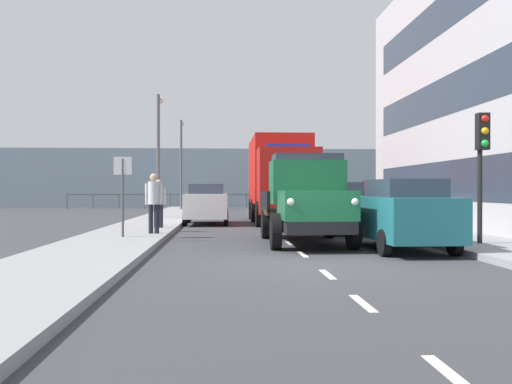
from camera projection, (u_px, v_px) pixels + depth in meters
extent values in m
plane|color=#38383D|center=(269.00, 227.00, 22.08)|extent=(80.00, 80.00, 0.00)
cube|color=gray|center=(386.00, 224.00, 22.35)|extent=(2.56, 44.70, 0.15)
cube|color=gray|center=(149.00, 225.00, 21.80)|extent=(2.56, 44.70, 0.15)
cube|color=silver|center=(453.00, 376.00, 4.33)|extent=(0.12, 1.10, 0.01)
cube|color=silver|center=(363.00, 303.00, 7.14)|extent=(0.12, 1.10, 0.01)
cube|color=silver|center=(327.00, 274.00, 9.57)|extent=(0.12, 1.10, 0.01)
cube|color=silver|center=(303.00, 254.00, 12.53)|extent=(0.12, 1.10, 0.01)
cube|color=silver|center=(289.00, 243.00, 15.17)|extent=(0.12, 1.10, 0.01)
cube|color=silver|center=(281.00, 236.00, 17.47)|extent=(0.12, 1.10, 0.01)
cube|color=silver|center=(273.00, 230.00, 19.95)|extent=(0.12, 1.10, 0.01)
cube|color=silver|center=(268.00, 226.00, 22.19)|extent=(0.12, 1.10, 0.01)
cube|color=silver|center=(264.00, 223.00, 24.70)|extent=(0.12, 1.10, 0.01)
cube|color=silver|center=(260.00, 220.00, 27.00)|extent=(0.12, 1.10, 0.01)
cube|color=silver|center=(257.00, 217.00, 29.42)|extent=(0.12, 1.10, 0.01)
cube|color=silver|center=(255.00, 215.00, 31.99)|extent=(0.12, 1.10, 0.01)
cube|color=silver|center=(252.00, 213.00, 34.71)|extent=(0.12, 1.10, 0.01)
cube|color=silver|center=(250.00, 212.00, 37.05)|extent=(0.12, 1.10, 0.01)
cube|color=silver|center=(249.00, 210.00, 39.65)|extent=(0.12, 1.10, 0.01)
cube|color=#2D3847|center=(449.00, 181.00, 19.27)|extent=(0.08, 15.68, 1.40)
cube|color=#2D3847|center=(449.00, 95.00, 19.26)|extent=(0.08, 15.68, 1.40)
cube|color=#2D3847|center=(450.00, 9.00, 19.25)|extent=(0.08, 15.68, 1.40)
cube|color=gray|center=(245.00, 178.00, 47.38)|extent=(80.00, 0.80, 5.00)
cylinder|color=#4C5156|center=(419.00, 201.00, 44.61)|extent=(0.08, 0.08, 1.20)
cylinder|color=#4C5156|center=(395.00, 201.00, 44.49)|extent=(0.08, 0.08, 1.20)
cylinder|color=#4C5156|center=(371.00, 201.00, 44.37)|extent=(0.08, 0.08, 1.20)
cylinder|color=#4C5156|center=(346.00, 201.00, 44.26)|extent=(0.08, 0.08, 1.20)
cylinder|color=#4C5156|center=(321.00, 201.00, 44.14)|extent=(0.08, 0.08, 1.20)
cylinder|color=#4C5156|center=(296.00, 201.00, 44.02)|extent=(0.08, 0.08, 1.20)
cylinder|color=#4C5156|center=(271.00, 201.00, 43.91)|extent=(0.08, 0.08, 1.20)
cylinder|color=#4C5156|center=(246.00, 201.00, 43.79)|extent=(0.08, 0.08, 1.20)
cylinder|color=#4C5156|center=(221.00, 201.00, 43.67)|extent=(0.08, 0.08, 1.20)
cylinder|color=#4C5156|center=(196.00, 201.00, 43.56)|extent=(0.08, 0.08, 1.20)
cylinder|color=#4C5156|center=(170.00, 201.00, 43.44)|extent=(0.08, 0.08, 1.20)
cylinder|color=#4C5156|center=(145.00, 201.00, 43.32)|extent=(0.08, 0.08, 1.20)
cylinder|color=#4C5156|center=(119.00, 201.00, 43.20)|extent=(0.08, 0.08, 1.20)
cylinder|color=#4C5156|center=(93.00, 201.00, 43.09)|extent=(0.08, 0.08, 1.20)
cylinder|color=#4C5156|center=(67.00, 201.00, 42.97)|extent=(0.08, 0.08, 1.20)
cube|color=#4C5156|center=(246.00, 194.00, 43.79)|extent=(28.00, 0.08, 0.08)
cube|color=black|center=(305.00, 221.00, 15.26)|extent=(1.64, 5.60, 0.30)
cube|color=#196038|center=(316.00, 205.00, 13.41)|extent=(1.72, 1.90, 0.70)
cube|color=silver|center=(322.00, 208.00, 12.52)|extent=(1.16, 0.08, 0.56)
sphere|color=white|center=(354.00, 202.00, 12.56)|extent=(0.20, 0.20, 0.20)
sphere|color=white|center=(290.00, 202.00, 12.47)|extent=(0.20, 0.20, 0.20)
cube|color=#196038|center=(307.00, 182.00, 14.92)|extent=(1.93, 1.34, 1.15)
cube|color=#2D3847|center=(307.00, 165.00, 14.92)|extent=(1.78, 1.23, 0.56)
cube|color=#2D2319|center=(298.00, 211.00, 16.60)|extent=(2.10, 2.80, 0.16)
cube|color=black|center=(331.00, 201.00, 16.66)|extent=(0.08, 2.80, 0.56)
cube|color=black|center=(265.00, 201.00, 16.54)|extent=(0.08, 2.80, 0.56)
cylinder|color=black|center=(353.00, 231.00, 13.64)|extent=(0.24, 0.90, 0.90)
cylinder|color=black|center=(276.00, 231.00, 13.53)|extent=(0.24, 0.90, 0.90)
cylinder|color=black|center=(329.00, 223.00, 16.85)|extent=(0.24, 0.90, 0.90)
cylinder|color=black|center=(266.00, 224.00, 16.74)|extent=(0.24, 0.90, 0.90)
cube|color=red|center=(288.00, 181.00, 21.98)|extent=(2.40, 2.21, 2.60)
cube|color=#2D3847|center=(288.00, 167.00, 21.98)|extent=(2.20, 2.04, 0.80)
cube|color=#1933B2|center=(288.00, 146.00, 21.98)|extent=(1.75, 0.20, 0.16)
cube|color=red|center=(278.00, 171.00, 25.97)|extent=(2.50, 5.95, 3.00)
cube|color=black|center=(280.00, 207.00, 25.04)|extent=(2.00, 8.07, 0.36)
cylinder|color=black|center=(316.00, 214.00, 22.14)|extent=(0.28, 1.04, 1.04)
cylinder|color=black|center=(259.00, 214.00, 22.00)|extent=(0.28, 1.04, 1.04)
cylinder|color=black|center=(303.00, 210.00, 25.74)|extent=(0.28, 1.04, 1.04)
cylinder|color=black|center=(254.00, 210.00, 25.61)|extent=(0.28, 1.04, 1.04)
cylinder|color=black|center=(297.00, 209.00, 27.86)|extent=(0.28, 1.04, 1.04)
cylinder|color=black|center=(252.00, 209.00, 27.73)|extent=(0.28, 1.04, 1.04)
cube|color=#1E6670|center=(401.00, 217.00, 13.53)|extent=(1.67, 4.24, 1.00)
cube|color=#2D3847|center=(403.00, 188.00, 13.33)|extent=(1.37, 2.33, 0.42)
cylinder|color=black|center=(356.00, 234.00, 14.79)|extent=(0.18, 0.60, 0.60)
cylinder|color=black|center=(414.00, 233.00, 14.89)|extent=(0.18, 0.60, 0.60)
cylinder|color=black|center=(384.00, 243.00, 12.17)|extent=(0.18, 0.60, 0.60)
cylinder|color=black|center=(455.00, 242.00, 12.27)|extent=(0.18, 0.60, 0.60)
cube|color=slate|center=(349.00, 209.00, 19.12)|extent=(1.67, 4.25, 1.00)
cube|color=#2D3847|center=(350.00, 189.00, 18.92)|extent=(1.37, 2.34, 0.42)
cylinder|color=black|center=(320.00, 222.00, 20.39)|extent=(0.18, 0.60, 0.60)
cylinder|color=black|center=(362.00, 221.00, 20.48)|extent=(0.18, 0.60, 0.60)
cylinder|color=black|center=(334.00, 226.00, 17.76)|extent=(0.18, 0.60, 0.60)
cylinder|color=black|center=(382.00, 226.00, 17.85)|extent=(0.18, 0.60, 0.60)
cube|color=#B7BABF|center=(319.00, 205.00, 25.03)|extent=(1.72, 4.57, 1.00)
cube|color=#2D3847|center=(320.00, 189.00, 24.83)|extent=(1.41, 2.51, 0.42)
cylinder|color=black|center=(297.00, 214.00, 26.40)|extent=(0.18, 0.60, 0.60)
cylinder|color=black|center=(331.00, 214.00, 26.49)|extent=(0.18, 0.60, 0.60)
cylinder|color=black|center=(306.00, 217.00, 23.57)|extent=(0.18, 0.60, 0.60)
cylinder|color=black|center=(344.00, 217.00, 23.66)|extent=(0.18, 0.60, 0.60)
cube|color=white|center=(207.00, 206.00, 23.72)|extent=(1.76, 4.01, 1.00)
cube|color=#2D3847|center=(207.00, 189.00, 23.92)|extent=(1.44, 2.20, 0.42)
cylinder|color=black|center=(226.00, 219.00, 22.53)|extent=(0.18, 0.60, 0.60)
cylinder|color=black|center=(185.00, 219.00, 22.43)|extent=(0.18, 0.60, 0.60)
cylinder|color=black|center=(226.00, 216.00, 25.01)|extent=(0.18, 0.60, 0.60)
cylinder|color=black|center=(189.00, 216.00, 24.91)|extent=(0.18, 0.60, 0.60)
cylinder|color=black|center=(157.00, 219.00, 16.76)|extent=(0.14, 0.14, 0.88)
cylinder|color=black|center=(151.00, 219.00, 16.75)|extent=(0.14, 0.14, 0.88)
cylinder|color=silver|center=(154.00, 193.00, 16.75)|extent=(0.34, 0.34, 0.70)
cylinder|color=silver|center=(161.00, 194.00, 16.76)|extent=(0.09, 0.09, 0.64)
cylinder|color=silver|center=(146.00, 194.00, 16.74)|extent=(0.09, 0.09, 0.64)
sphere|color=tan|center=(154.00, 177.00, 16.75)|extent=(0.24, 0.24, 0.24)
cylinder|color=black|center=(161.00, 216.00, 19.37)|extent=(0.14, 0.14, 0.82)
cylinder|color=black|center=(156.00, 216.00, 19.36)|extent=(0.14, 0.14, 0.82)
cylinder|color=silver|center=(158.00, 195.00, 19.36)|extent=(0.34, 0.34, 0.65)
cylinder|color=silver|center=(165.00, 196.00, 19.38)|extent=(0.09, 0.09, 0.60)
cylinder|color=silver|center=(152.00, 196.00, 19.35)|extent=(0.09, 0.09, 0.60)
sphere|color=tan|center=(158.00, 183.00, 19.36)|extent=(0.22, 0.22, 0.22)
cylinder|color=black|center=(480.00, 179.00, 13.65)|extent=(0.12, 0.12, 3.20)
cube|color=black|center=(483.00, 132.00, 13.50)|extent=(0.28, 0.24, 0.90)
sphere|color=red|center=(485.00, 119.00, 13.38)|extent=(0.18, 0.18, 0.18)
sphere|color=orange|center=(485.00, 131.00, 13.38)|extent=(0.18, 0.18, 0.18)
sphere|color=green|center=(485.00, 143.00, 13.38)|extent=(0.18, 0.18, 0.18)
cylinder|color=#59595B|center=(158.00, 156.00, 26.40)|extent=(0.16, 0.16, 5.90)
cylinder|color=#59595B|center=(159.00, 98.00, 26.84)|extent=(0.10, 0.90, 0.10)
sphere|color=silver|center=(160.00, 100.00, 27.29)|extent=(0.32, 0.32, 0.32)
cylinder|color=#59595B|center=(181.00, 164.00, 38.58)|extent=(0.16, 0.16, 6.22)
cylinder|color=#59595B|center=(182.00, 122.00, 39.02)|extent=(0.10, 0.90, 0.10)
sphere|color=silver|center=(182.00, 124.00, 39.47)|extent=(0.32, 0.32, 0.32)
cylinder|color=#4C4C4C|center=(123.00, 198.00, 15.51)|extent=(0.07, 0.07, 2.20)
cube|color=silver|center=(123.00, 166.00, 15.51)|extent=(0.50, 0.04, 0.50)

